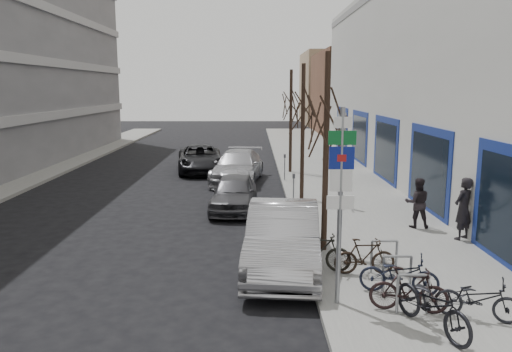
{
  "coord_description": "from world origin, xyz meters",
  "views": [
    {
      "loc": [
        0.67,
        -9.76,
        4.56
      ],
      "look_at": [
        0.73,
        4.71,
        2.0
      ],
      "focal_mm": 35.0,
      "sensor_mm": 36.0,
      "label": 1
    }
  ],
  "objects_px": {
    "tree_near": "(327,106)",
    "bike_far_inner": "(365,256)",
    "highway_sign_pole": "(340,195)",
    "bike_near_right": "(409,289)",
    "bike_mid_curb": "(399,271)",
    "bike_near_left": "(433,300)",
    "meter_front": "(310,227)",
    "parked_car_mid": "(234,193)",
    "tree_mid": "(303,100)",
    "pedestrian_near": "(463,209)",
    "meter_mid": "(294,187)",
    "meter_back": "(285,165)",
    "lane_car": "(200,159)",
    "bike_mid_inner": "(318,251)",
    "parked_car_front": "(283,238)",
    "bike_rack": "(397,269)",
    "bike_far_curb": "(478,295)",
    "parked_car_back": "(238,167)",
    "pedestrian_far": "(417,202)"
  },
  "relations": [
    {
      "from": "parked_car_mid",
      "to": "pedestrian_near",
      "type": "xyz_separation_m",
      "value": [
        6.89,
        -4.14,
        0.4
      ]
    },
    {
      "from": "highway_sign_pole",
      "to": "bike_far_inner",
      "type": "bearing_deg",
      "value": 60.81
    },
    {
      "from": "meter_front",
      "to": "tree_near",
      "type": "bearing_deg",
      "value": 48.01
    },
    {
      "from": "bike_far_curb",
      "to": "pedestrian_near",
      "type": "height_order",
      "value": "pedestrian_near"
    },
    {
      "from": "highway_sign_pole",
      "to": "pedestrian_near",
      "type": "bearing_deg",
      "value": 45.21
    },
    {
      "from": "bike_near_left",
      "to": "bike_near_right",
      "type": "relative_size",
      "value": 1.26
    },
    {
      "from": "tree_near",
      "to": "bike_mid_curb",
      "type": "bearing_deg",
      "value": -68.3
    },
    {
      "from": "bike_mid_inner",
      "to": "parked_car_front",
      "type": "distance_m",
      "value": 0.99
    },
    {
      "from": "parked_car_front",
      "to": "bike_mid_curb",
      "type": "bearing_deg",
      "value": -33.95
    },
    {
      "from": "highway_sign_pole",
      "to": "bike_near_right",
      "type": "xyz_separation_m",
      "value": [
        1.34,
        -0.42,
        -1.83
      ]
    },
    {
      "from": "meter_front",
      "to": "bike_far_curb",
      "type": "height_order",
      "value": "meter_front"
    },
    {
      "from": "parked_car_front",
      "to": "pedestrian_far",
      "type": "xyz_separation_m",
      "value": [
        4.48,
        3.32,
        0.14
      ]
    },
    {
      "from": "bike_mid_curb",
      "to": "meter_front",
      "type": "bearing_deg",
      "value": 48.7
    },
    {
      "from": "bike_near_left",
      "to": "bike_mid_inner",
      "type": "xyz_separation_m",
      "value": [
        -1.71,
        3.07,
        -0.11
      ]
    },
    {
      "from": "meter_front",
      "to": "bike_mid_curb",
      "type": "bearing_deg",
      "value": -56.81
    },
    {
      "from": "highway_sign_pole",
      "to": "bike_far_curb",
      "type": "relative_size",
      "value": 2.65
    },
    {
      "from": "bike_near_right",
      "to": "lane_car",
      "type": "xyz_separation_m",
      "value": [
        -6.02,
        17.84,
        0.1
      ]
    },
    {
      "from": "tree_near",
      "to": "bike_far_curb",
      "type": "height_order",
      "value": "tree_near"
    },
    {
      "from": "highway_sign_pole",
      "to": "bike_near_left",
      "type": "height_order",
      "value": "highway_sign_pole"
    },
    {
      "from": "bike_near_right",
      "to": "meter_mid",
      "type": "bearing_deg",
      "value": 23.34
    },
    {
      "from": "bike_far_inner",
      "to": "pedestrian_near",
      "type": "bearing_deg",
      "value": -53.23
    },
    {
      "from": "bike_near_left",
      "to": "lane_car",
      "type": "relative_size",
      "value": 0.38
    },
    {
      "from": "bike_rack",
      "to": "bike_near_left",
      "type": "height_order",
      "value": "bike_near_left"
    },
    {
      "from": "highway_sign_pole",
      "to": "lane_car",
      "type": "distance_m",
      "value": 18.12
    },
    {
      "from": "bike_mid_inner",
      "to": "bike_far_inner",
      "type": "distance_m",
      "value": 1.11
    },
    {
      "from": "bike_mid_curb",
      "to": "parked_car_back",
      "type": "bearing_deg",
      "value": 31.33
    },
    {
      "from": "tree_near",
      "to": "bike_far_inner",
      "type": "distance_m",
      "value": 4.03
    },
    {
      "from": "pedestrian_near",
      "to": "tree_near",
      "type": "bearing_deg",
      "value": -24.39
    },
    {
      "from": "bike_rack",
      "to": "highway_sign_pole",
      "type": "bearing_deg",
      "value": -156.41
    },
    {
      "from": "meter_front",
      "to": "bike_near_left",
      "type": "xyz_separation_m",
      "value": [
        1.79,
        -4.21,
        -0.17
      ]
    },
    {
      "from": "meter_back",
      "to": "parked_car_back",
      "type": "height_order",
      "value": "parked_car_back"
    },
    {
      "from": "parked_car_mid",
      "to": "parked_car_front",
      "type": "bearing_deg",
      "value": -72.86
    },
    {
      "from": "tree_mid",
      "to": "bike_near_right",
      "type": "distance_m",
      "value": 11.06
    },
    {
      "from": "tree_near",
      "to": "bike_far_inner",
      "type": "xyz_separation_m",
      "value": [
        0.72,
        -1.87,
        -3.5
      ]
    },
    {
      "from": "meter_front",
      "to": "parked_car_mid",
      "type": "relative_size",
      "value": 0.32
    },
    {
      "from": "meter_mid",
      "to": "parked_car_mid",
      "type": "distance_m",
      "value": 2.25
    },
    {
      "from": "highway_sign_pole",
      "to": "meter_back",
      "type": "relative_size",
      "value": 3.31
    },
    {
      "from": "bike_rack",
      "to": "parked_car_mid",
      "type": "height_order",
      "value": "parked_car_mid"
    },
    {
      "from": "meter_front",
      "to": "parked_car_mid",
      "type": "xyz_separation_m",
      "value": [
        -2.24,
        5.56,
        -0.24
      ]
    },
    {
      "from": "highway_sign_pole",
      "to": "bike_near_right",
      "type": "distance_m",
      "value": 2.31
    },
    {
      "from": "tree_near",
      "to": "bike_mid_curb",
      "type": "relative_size",
      "value": 3.26
    },
    {
      "from": "tree_mid",
      "to": "bike_mid_inner",
      "type": "height_order",
      "value": "tree_mid"
    },
    {
      "from": "meter_front",
      "to": "bike_near_left",
      "type": "relative_size",
      "value": 0.64
    },
    {
      "from": "tree_mid",
      "to": "parked_car_front",
      "type": "relative_size",
      "value": 1.09
    },
    {
      "from": "bike_mid_curb",
      "to": "lane_car",
      "type": "distance_m",
      "value": 18.0
    },
    {
      "from": "bike_rack",
      "to": "meter_mid",
      "type": "relative_size",
      "value": 1.78
    },
    {
      "from": "bike_rack",
      "to": "tree_mid",
      "type": "relative_size",
      "value": 0.41
    },
    {
      "from": "bike_rack",
      "to": "parked_car_front",
      "type": "height_order",
      "value": "parked_car_front"
    },
    {
      "from": "bike_mid_curb",
      "to": "meter_mid",
      "type": "bearing_deg",
      "value": 27.16
    },
    {
      "from": "bike_rack",
      "to": "pedestrian_far",
      "type": "distance_m",
      "value": 5.51
    }
  ]
}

